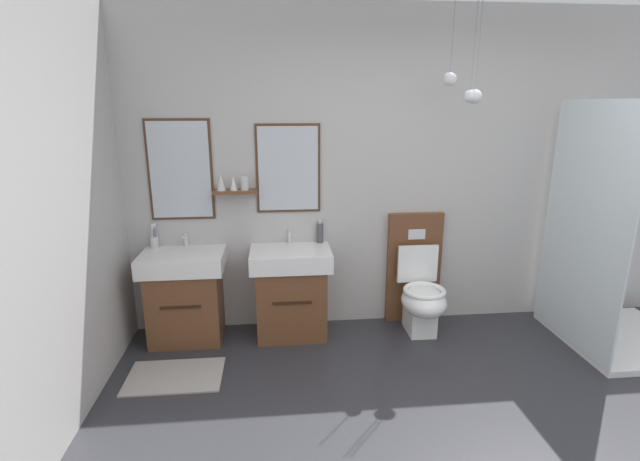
{
  "coord_description": "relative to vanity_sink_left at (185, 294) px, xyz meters",
  "views": [
    {
      "loc": [
        -1.12,
        -1.81,
        1.92
      ],
      "look_at": [
        -0.78,
        1.65,
        0.96
      ],
      "focal_mm": 26.05,
      "sensor_mm": 36.0,
      "label": 1
    }
  ],
  "objects": [
    {
      "name": "wall_back",
      "position": [
        1.86,
        0.26,
        0.95
      ],
      "size": [
        4.94,
        0.57,
        2.69
      ],
      "color": "#B7B5B2",
      "rests_on": "ground"
    },
    {
      "name": "tap_on_left_sink",
      "position": [
        -0.0,
        0.17,
        0.43
      ],
      "size": [
        0.03,
        0.13,
        0.11
      ],
      "color": "silver",
      "rests_on": "vanity_sink_left"
    },
    {
      "name": "shower_tray",
      "position": [
        3.43,
        -0.41,
        -0.01
      ],
      "size": [
        1.0,
        1.0,
        1.95
      ],
      "color": "white",
      "rests_on": "ground"
    },
    {
      "name": "vanity_sink_right",
      "position": [
        0.87,
        0.0,
        0.0
      ],
      "size": [
        0.66,
        0.48,
        0.76
      ],
      "color": "brown",
      "rests_on": "ground"
    },
    {
      "name": "soap_dispenser",
      "position": [
        1.13,
        0.17,
        0.45
      ],
      "size": [
        0.06,
        0.06,
        0.21
      ],
      "color": "#4C4C51",
      "rests_on": "vanity_sink_right"
    },
    {
      "name": "toilet",
      "position": [
        1.97,
        -0.0,
        -0.02
      ],
      "size": [
        0.48,
        0.62,
        1.0
      ],
      "color": "brown",
      "rests_on": "ground"
    },
    {
      "name": "tap_on_right_sink",
      "position": [
        0.87,
        0.17,
        0.43
      ],
      "size": [
        0.03,
        0.13,
        0.11
      ],
      "color": "silver",
      "rests_on": "vanity_sink_right"
    },
    {
      "name": "toothbrush_cup",
      "position": [
        -0.25,
        0.16,
        0.42
      ],
      "size": [
        0.07,
        0.07,
        0.2
      ],
      "color": "silver",
      "rests_on": "vanity_sink_left"
    },
    {
      "name": "bath_mat",
      "position": [
        0.0,
        -0.59,
        -0.39
      ],
      "size": [
        0.68,
        0.44,
        0.01
      ],
      "primitive_type": "cube",
      "color": "#9E9993",
      "rests_on": "ground"
    },
    {
      "name": "vanity_sink_left",
      "position": [
        0.0,
        0.0,
        0.0
      ],
      "size": [
        0.66,
        0.48,
        0.76
      ],
      "color": "brown",
      "rests_on": "ground"
    }
  ]
}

